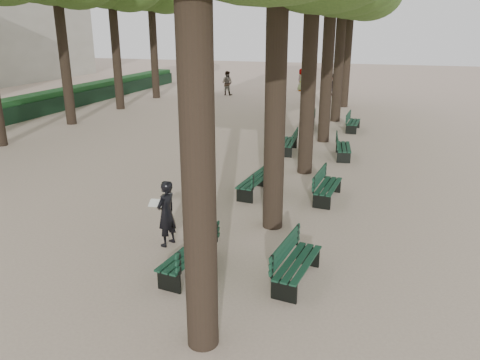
% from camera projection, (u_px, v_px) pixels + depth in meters
% --- Properties ---
extents(ground, '(120.00, 120.00, 0.00)m').
position_uv_depth(ground, '(172.00, 272.00, 10.07)').
color(ground, tan).
rests_on(ground, ground).
extents(bench_left_0, '(0.80, 1.86, 0.92)m').
position_uv_depth(bench_left_0, '(189.00, 262.00, 9.94)').
color(bench_left_0, black).
rests_on(bench_left_0, ground).
extents(bench_left_1, '(0.74, 1.85, 0.92)m').
position_uv_depth(bench_left_1, '(254.00, 186.00, 14.64)').
color(bench_left_1, black).
rests_on(bench_left_1, ground).
extents(bench_left_2, '(0.68, 1.83, 0.92)m').
position_uv_depth(bench_left_2, '(288.00, 146.00, 19.47)').
color(bench_left_2, black).
rests_on(bench_left_2, ground).
extents(bench_left_3, '(0.63, 1.82, 0.92)m').
position_uv_depth(bench_left_3, '(308.00, 124.00, 23.92)').
color(bench_left_3, black).
rests_on(bench_left_3, ground).
extents(bench_right_0, '(0.80, 1.86, 0.92)m').
position_uv_depth(bench_right_0, '(297.00, 270.00, 9.60)').
color(bench_right_0, black).
rests_on(bench_right_0, ground).
extents(bench_right_1, '(0.72, 1.84, 0.92)m').
position_uv_depth(bench_right_1, '(327.00, 191.00, 14.15)').
color(bench_right_1, black).
rests_on(bench_right_1, ground).
extents(bench_right_2, '(0.79, 1.86, 0.92)m').
position_uv_depth(bench_right_2, '(343.00, 151.00, 18.69)').
color(bench_right_2, black).
rests_on(bench_right_2, ground).
extents(bench_right_3, '(0.64, 1.82, 0.92)m').
position_uv_depth(bench_right_3, '(353.00, 126.00, 23.46)').
color(bench_right_3, black).
rests_on(bench_right_3, ground).
extents(man_with_map, '(0.67, 0.71, 1.63)m').
position_uv_depth(man_with_map, '(166.00, 213.00, 11.08)').
color(man_with_map, black).
rests_on(man_with_map, ground).
extents(pedestrian_e, '(0.99, 1.55, 1.68)m').
position_uv_depth(pedestrian_e, '(199.00, 88.00, 32.79)').
color(pedestrian_e, '#262628').
rests_on(pedestrian_e, ground).
extents(pedestrian_d, '(0.72, 0.93, 1.78)m').
position_uv_depth(pedestrian_d, '(302.00, 80.00, 37.55)').
color(pedestrian_d, '#262628').
rests_on(pedestrian_d, ground).
extents(pedestrian_a, '(0.91, 0.48, 1.79)m').
position_uv_depth(pedestrian_a, '(227.00, 83.00, 35.35)').
color(pedestrian_a, '#262628').
rests_on(pedestrian_a, ground).
extents(pedestrian_b, '(1.08, 0.63, 1.60)m').
position_uv_depth(pedestrian_b, '(334.00, 85.00, 35.07)').
color(pedestrian_b, '#262628').
rests_on(pedestrian_b, ground).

